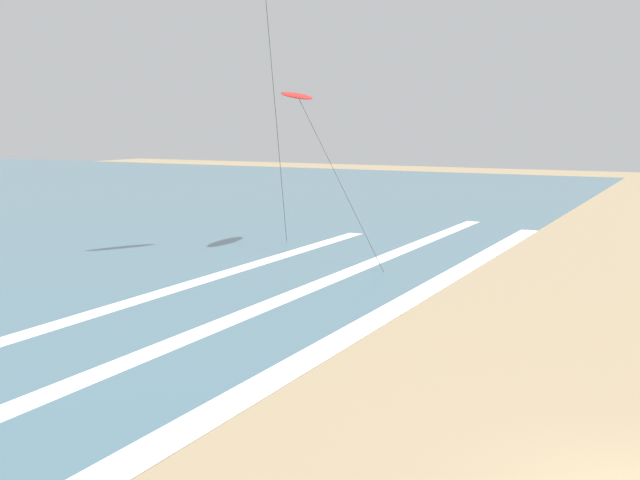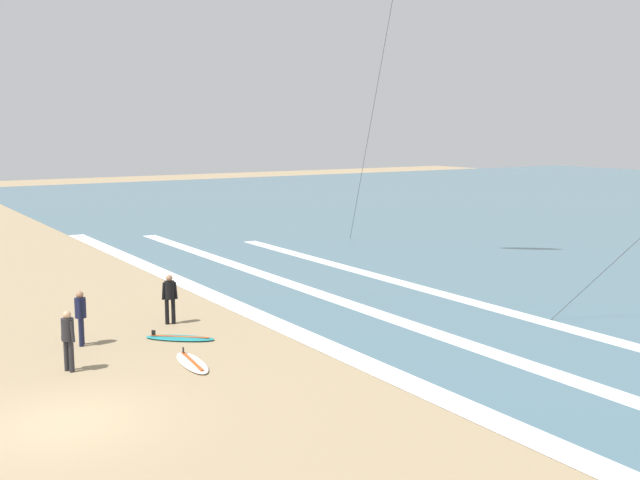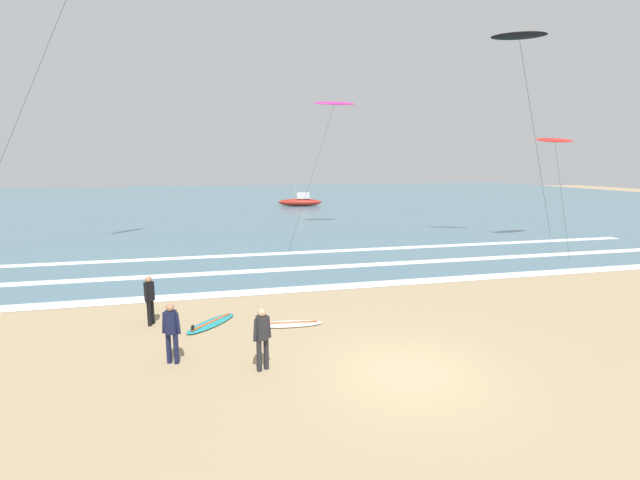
# 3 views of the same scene
# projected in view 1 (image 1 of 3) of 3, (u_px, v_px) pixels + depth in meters

# --- Properties ---
(wave_foam_shoreline) EXTENTS (56.38, 0.87, 0.01)m
(wave_foam_shoreline) POSITION_uv_depth(u_px,v_px,m) (187.00, 428.00, 13.21)
(wave_foam_shoreline) COLOR white
(wave_foam_shoreline) RESTS_ON ocean_surface
(wave_foam_mid_break) EXTENTS (55.85, 0.74, 0.01)m
(wave_foam_mid_break) POSITION_uv_depth(u_px,v_px,m) (125.00, 363.00, 16.80)
(wave_foam_mid_break) COLOR white
(wave_foam_mid_break) RESTS_ON ocean_surface
(kite_red_mid_center) EXTENTS (4.65, 5.93, 6.80)m
(kite_red_mid_center) POSITION_uv_depth(u_px,v_px,m) (298.00, 96.00, 31.19)
(kite_red_mid_center) COLOR red
(kite_red_mid_center) RESTS_ON ground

